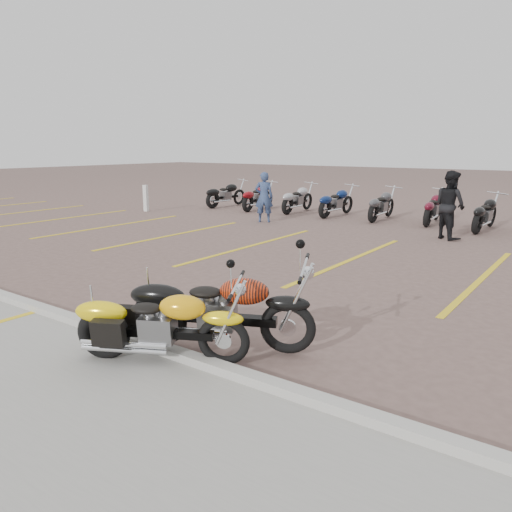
{
  "coord_description": "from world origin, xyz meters",
  "views": [
    {
      "loc": [
        4.55,
        -5.9,
        2.46
      ],
      "look_at": [
        0.05,
        0.35,
        0.75
      ],
      "focal_mm": 35.0,
      "sensor_mm": 36.0,
      "label": 1
    }
  ],
  "objects": [
    {
      "name": "person_a",
      "position": [
        -4.74,
        7.44,
        0.82
      ],
      "size": [
        0.71,
        0.65,
        1.63
      ],
      "primitive_type": "imported",
      "rotation": [
        0.0,
        0.0,
        3.7
      ],
      "color": "navy",
      "rests_on": "ground"
    },
    {
      "name": "bollard",
      "position": [
        -9.95,
        7.06,
        0.5
      ],
      "size": [
        0.18,
        0.18,
        1.0
      ],
      "primitive_type": "cube",
      "rotation": [
        0.0,
        0.0,
        0.21
      ],
      "color": "silver",
      "rests_on": "ground"
    },
    {
      "name": "flame_cruiser",
      "position": [
        0.8,
        -1.49,
        0.47
      ],
      "size": [
        2.15,
        1.09,
        0.95
      ],
      "rotation": [
        0.11,
        0.0,
        0.43
      ],
      "color": "black",
      "rests_on": "ground"
    },
    {
      "name": "curb",
      "position": [
        0.0,
        -2.0,
        0.06
      ],
      "size": [
        60.0,
        0.18,
        0.12
      ],
      "primitive_type": "cube",
      "color": "#ADAAA3",
      "rests_on": "ground"
    },
    {
      "name": "parking_stripes",
      "position": [
        0.0,
        4.0,
        0.0
      ],
      "size": [
        38.0,
        5.5,
        0.01
      ],
      "primitive_type": null,
      "color": "gold",
      "rests_on": "ground"
    },
    {
      "name": "ground",
      "position": [
        0.0,
        0.0,
        0.0
      ],
      "size": [
        100.0,
        100.0,
        0.0
      ],
      "primitive_type": "plane",
      "color": "#725852",
      "rests_on": "ground"
    },
    {
      "name": "person_b",
      "position": [
        1.01,
        7.86,
        0.91
      ],
      "size": [
        1.12,
        1.08,
        1.82
      ],
      "primitive_type": "imported",
      "rotation": [
        0.0,
        0.0,
        2.52
      ],
      "color": "black",
      "rests_on": "ground"
    },
    {
      "name": "yellow_cruiser",
      "position": [
        0.49,
        -2.17,
        0.42
      ],
      "size": [
        1.88,
        1.04,
        0.84
      ],
      "rotation": [
        0.1,
        0.0,
        0.47
      ],
      "color": "black",
      "rests_on": "ground"
    },
    {
      "name": "bg_bike_row",
      "position": [
        -0.98,
        10.02,
        0.55
      ],
      "size": [
        15.49,
        2.0,
        1.1
      ],
      "color": "black",
      "rests_on": "ground"
    }
  ]
}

